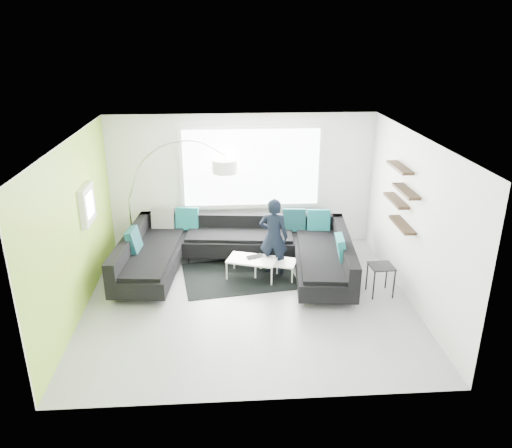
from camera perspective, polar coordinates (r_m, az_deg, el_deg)
The scene contains 9 objects.
ground at distance 8.71m, azimuth -0.85°, elevation -8.68°, with size 5.50×5.50×0.00m, color gray.
room_shell at distance 8.15m, azimuth -0.73°, elevation 3.14°, with size 5.54×5.04×2.82m.
sectional_sofa at distance 9.41m, azimuth -2.21°, elevation -3.53°, with size 4.47×3.03×0.91m.
rug at distance 9.50m, azimuth -1.93°, elevation -5.94°, with size 2.06×1.50×0.01m, color black.
coffee_table at distance 9.39m, azimuth 0.93°, elevation -5.01°, with size 1.16×0.67×0.38m, color silver.
arc_lamp at distance 10.27m, azimuth -14.36°, elevation 2.73°, with size 2.23×0.73×2.39m, color silver, non-canonical shape.
side_table at distance 9.03m, azimuth 14.01°, elevation -6.21°, with size 0.40×0.40×0.55m, color black.
person at distance 9.33m, azimuth 2.03°, elevation -1.44°, with size 0.63×0.50×1.49m, color black.
laptop at distance 9.32m, azimuth -0.02°, elevation -3.83°, with size 0.38×0.32×0.03m, color black.
Camera 1 is at (-0.38, -7.53, 4.36)m, focal length 35.00 mm.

